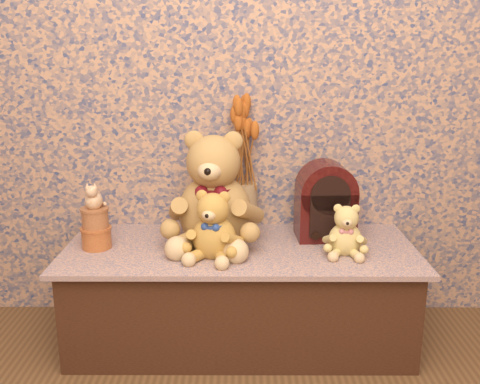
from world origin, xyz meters
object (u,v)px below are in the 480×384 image
object	(u,v)px
teddy_large	(215,183)
cat_figurine	(93,195)
teddy_medium	(214,221)
cathedral_radio	(326,200)
ceramic_vase	(243,207)
biscuit_tin_lower	(97,238)
teddy_small	(346,227)

from	to	relation	value
teddy_large	cat_figurine	size ratio (longest dim) A/B	4.44
teddy_medium	cathedral_radio	xyz separation A→B (m)	(0.45, 0.21, 0.02)
ceramic_vase	teddy_large	bearing A→B (deg)	-128.61
cathedral_radio	biscuit_tin_lower	xyz separation A→B (m)	(-0.92, -0.12, -0.12)
teddy_large	cat_figurine	bearing A→B (deg)	-164.02
teddy_small	ceramic_vase	size ratio (longest dim) A/B	1.03
teddy_medium	biscuit_tin_lower	world-z (taller)	teddy_medium
teddy_large	ceramic_vase	world-z (taller)	teddy_large
biscuit_tin_lower	cat_figurine	bearing A→B (deg)	0.00
teddy_medium	ceramic_vase	xyz separation A→B (m)	(0.11, 0.30, -0.04)
teddy_medium	teddy_small	world-z (taller)	teddy_medium
cat_figurine	teddy_large	bearing A→B (deg)	5.86
teddy_small	cat_figurine	bearing A→B (deg)	-176.44
teddy_large	cathedral_radio	distance (m)	0.47
cathedral_radio	ceramic_vase	xyz separation A→B (m)	(-0.34, 0.09, -0.06)
ceramic_vase	biscuit_tin_lower	bearing A→B (deg)	-159.39
teddy_large	cat_figurine	world-z (taller)	teddy_large
teddy_medium	cat_figurine	xyz separation A→B (m)	(-0.47, 0.08, 0.08)
biscuit_tin_lower	teddy_medium	bearing A→B (deg)	-9.87
cathedral_radio	cat_figurine	bearing A→B (deg)	-175.36
teddy_small	biscuit_tin_lower	size ratio (longest dim) A/B	1.86
teddy_large	teddy_small	world-z (taller)	teddy_large
cathedral_radio	ceramic_vase	bearing A→B (deg)	161.56
teddy_medium	cat_figurine	distance (m)	0.49
teddy_small	cat_figurine	xyz separation A→B (m)	(-0.97, 0.05, 0.11)
cat_figurine	cathedral_radio	bearing A→B (deg)	4.34
teddy_small	biscuit_tin_lower	xyz separation A→B (m)	(-0.97, 0.05, -0.06)
teddy_medium	biscuit_tin_lower	bearing A→B (deg)	-175.82
teddy_large	teddy_medium	size ratio (longest dim) A/B	1.77
teddy_large	cat_figurine	xyz separation A→B (m)	(-0.47, -0.08, -0.03)
ceramic_vase	cat_figurine	xyz separation A→B (m)	(-0.58, -0.22, 0.12)
teddy_large	cathedral_radio	world-z (taller)	teddy_large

